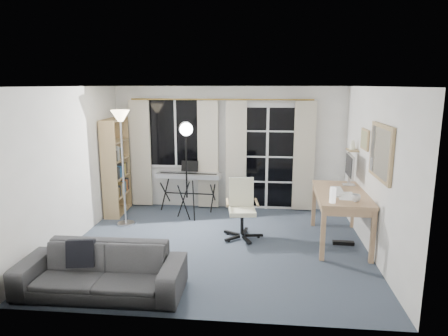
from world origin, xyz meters
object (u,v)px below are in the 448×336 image
at_px(studio_light, 186,140).
at_px(desk, 341,198).
at_px(sofa, 100,263).
at_px(office_chair, 242,203).
at_px(monitor, 350,167).
at_px(bookshelf, 114,169).
at_px(torchiere_lamp, 121,133).
at_px(keyboard_piano, 189,176).
at_px(mug, 356,197).

relative_size(studio_light, desk, 1.19).
xyz_separation_m(studio_light, sofa, (-0.52, -2.67, -1.09)).
bearing_deg(office_chair, monitor, 3.04).
xyz_separation_m(office_chair, sofa, (-1.55, -2.00, -0.18)).
height_order(bookshelf, studio_light, bookshelf).
bearing_deg(bookshelf, desk, -17.62).
height_order(desk, sofa, desk).
relative_size(torchiere_lamp, studio_light, 1.10).
distance_m(torchiere_lamp, keyboard_piano, 1.63).
bearing_deg(studio_light, sofa, -116.97).
height_order(bookshelf, torchiere_lamp, torchiere_lamp).
bearing_deg(sofa, mug, 22.58).
relative_size(monitor, mug, 4.40).
bearing_deg(keyboard_piano, monitor, -15.17).
distance_m(bookshelf, torchiere_lamp, 1.06).
xyz_separation_m(keyboard_piano, sofa, (-0.45, -3.25, -0.31)).
relative_size(bookshelf, office_chair, 1.90).
bearing_deg(sofa, torchiere_lamp, 101.91).
relative_size(bookshelf, monitor, 3.10).
xyz_separation_m(mug, sofa, (-3.18, -1.37, -0.50)).
distance_m(monitor, mug, 0.98).
bearing_deg(office_chair, keyboard_piano, 123.76).
distance_m(office_chair, mug, 1.78).
bearing_deg(monitor, office_chair, -167.60).
relative_size(torchiere_lamp, keyboard_piano, 1.59).
xyz_separation_m(bookshelf, keyboard_piano, (1.37, 0.31, -0.17)).
bearing_deg(desk, monitor, 68.27).
bearing_deg(office_chair, torchiere_lamp, 163.46).
bearing_deg(office_chair, mug, -28.48).
xyz_separation_m(torchiere_lamp, studio_light, (1.04, 0.34, -0.15)).
relative_size(studio_light, mug, 13.76).
bearing_deg(bookshelf, torchiere_lamp, -59.88).
distance_m(monitor, sofa, 4.09).
bearing_deg(monitor, keyboard_piano, 163.71).
bearing_deg(monitor, studio_light, 174.67).
bearing_deg(mug, torchiere_lamp, 165.56).
bearing_deg(office_chair, studio_light, 139.28).
bearing_deg(desk, sofa, -146.96).
height_order(studio_light, monitor, studio_light).
relative_size(desk, monitor, 2.63).
relative_size(keyboard_piano, sofa, 0.65).
bearing_deg(sofa, bookshelf, 106.62).
xyz_separation_m(torchiere_lamp, office_chair, (2.07, -0.33, -1.06)).
relative_size(bookshelf, keyboard_piano, 1.43).
bearing_deg(monitor, bookshelf, 173.41).
height_order(studio_light, office_chair, studio_light).
relative_size(torchiere_lamp, desk, 1.31).
xyz_separation_m(office_chair, mug, (1.64, -0.63, 0.32)).
height_order(torchiere_lamp, studio_light, torchiere_lamp).
distance_m(studio_light, desk, 2.79).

